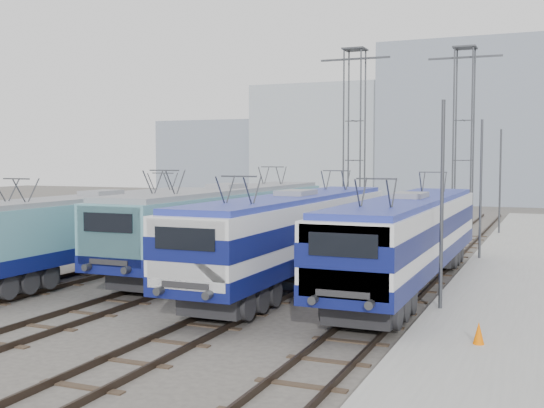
{
  "coord_description": "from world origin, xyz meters",
  "views": [
    {
      "loc": [
        11.98,
        -20.17,
        5.16
      ],
      "look_at": [
        0.6,
        7.0,
        3.16
      ],
      "focal_mm": 45.0,
      "sensor_mm": 36.0,
      "label": 1
    }
  ],
  "objects_px": {
    "mast_mid": "(481,192)",
    "locomotive_far_left": "(99,226)",
    "mast_rear": "(500,184)",
    "locomotive_center_right": "(294,229)",
    "mast_front": "(442,210)",
    "catenary_tower_west": "(354,134)",
    "safety_cone": "(479,333)",
    "locomotive_center_left": "(225,220)",
    "locomotive_far_right": "(408,233)",
    "catenary_tower_east": "(463,134)"
  },
  "relations": [
    {
      "from": "mast_mid",
      "to": "locomotive_far_left",
      "type": "bearing_deg",
      "value": -148.58
    },
    {
      "from": "mast_mid",
      "to": "mast_rear",
      "type": "relative_size",
      "value": 1.0
    },
    {
      "from": "locomotive_far_left",
      "to": "mast_mid",
      "type": "xyz_separation_m",
      "value": [
        15.35,
        9.38,
        1.35
      ]
    },
    {
      "from": "locomotive_center_right",
      "to": "mast_rear",
      "type": "bearing_deg",
      "value": 72.87
    },
    {
      "from": "locomotive_far_left",
      "to": "mast_front",
      "type": "height_order",
      "value": "mast_front"
    },
    {
      "from": "catenary_tower_west",
      "to": "mast_rear",
      "type": "xyz_separation_m",
      "value": [
        8.6,
        4.0,
        -3.14
      ]
    },
    {
      "from": "safety_cone",
      "to": "mast_mid",
      "type": "bearing_deg",
      "value": 95.73
    },
    {
      "from": "mast_mid",
      "to": "locomotive_center_left",
      "type": "bearing_deg",
      "value": -151.63
    },
    {
      "from": "safety_cone",
      "to": "mast_front",
      "type": "bearing_deg",
      "value": 112.09
    },
    {
      "from": "locomotive_far_right",
      "to": "catenary_tower_west",
      "type": "relative_size",
      "value": 1.48
    },
    {
      "from": "locomotive_center_right",
      "to": "mast_rear",
      "type": "xyz_separation_m",
      "value": [
        6.35,
        20.6,
        1.22
      ]
    },
    {
      "from": "locomotive_center_right",
      "to": "mast_front",
      "type": "bearing_deg",
      "value": -28.17
    },
    {
      "from": "locomotive_far_left",
      "to": "locomotive_center_right",
      "type": "xyz_separation_m",
      "value": [
        9.0,
        0.78,
        0.14
      ]
    },
    {
      "from": "catenary_tower_east",
      "to": "mast_mid",
      "type": "bearing_deg",
      "value": -78.14
    },
    {
      "from": "locomotive_far_right",
      "to": "catenary_tower_east",
      "type": "height_order",
      "value": "catenary_tower_east"
    },
    {
      "from": "locomotive_far_right",
      "to": "catenary_tower_west",
      "type": "bearing_deg",
      "value": 112.76
    },
    {
      "from": "catenary_tower_east",
      "to": "safety_cone",
      "type": "bearing_deg",
      "value": -81.88
    },
    {
      "from": "locomotive_far_left",
      "to": "locomotive_center_left",
      "type": "xyz_separation_m",
      "value": [
        4.5,
        3.52,
        0.14
      ]
    },
    {
      "from": "locomotive_center_left",
      "to": "locomotive_center_right",
      "type": "distance_m",
      "value": 5.27
    },
    {
      "from": "mast_mid",
      "to": "catenary_tower_west",
      "type": "bearing_deg",
      "value": 137.07
    },
    {
      "from": "catenary_tower_west",
      "to": "safety_cone",
      "type": "height_order",
      "value": "catenary_tower_west"
    },
    {
      "from": "mast_front",
      "to": "mast_rear",
      "type": "xyz_separation_m",
      "value": [
        0.0,
        24.0,
        0.0
      ]
    },
    {
      "from": "locomotive_far_left",
      "to": "mast_rear",
      "type": "relative_size",
      "value": 2.45
    },
    {
      "from": "mast_rear",
      "to": "safety_cone",
      "type": "distance_m",
      "value": 28.14
    },
    {
      "from": "mast_front",
      "to": "safety_cone",
      "type": "bearing_deg",
      "value": -67.91
    },
    {
      "from": "locomotive_far_right",
      "to": "catenary_tower_west",
      "type": "height_order",
      "value": "catenary_tower_west"
    },
    {
      "from": "locomotive_far_right",
      "to": "mast_front",
      "type": "bearing_deg",
      "value": -64.67
    },
    {
      "from": "locomotive_center_left",
      "to": "mast_rear",
      "type": "bearing_deg",
      "value": 58.72
    },
    {
      "from": "locomotive_center_right",
      "to": "locomotive_far_right",
      "type": "relative_size",
      "value": 1.01
    },
    {
      "from": "locomotive_center_right",
      "to": "catenary_tower_east",
      "type": "bearing_deg",
      "value": 77.13
    },
    {
      "from": "locomotive_center_left",
      "to": "mast_front",
      "type": "bearing_deg",
      "value": -29.5
    },
    {
      "from": "locomotive_far_left",
      "to": "locomotive_center_right",
      "type": "relative_size",
      "value": 0.96
    },
    {
      "from": "catenary_tower_east",
      "to": "safety_cone",
      "type": "xyz_separation_m",
      "value": [
        3.7,
        -25.94,
        -6.05
      ]
    },
    {
      "from": "locomotive_far_left",
      "to": "locomotive_far_right",
      "type": "xyz_separation_m",
      "value": [
        13.5,
        1.28,
        0.12
      ]
    },
    {
      "from": "locomotive_center_right",
      "to": "mast_mid",
      "type": "xyz_separation_m",
      "value": [
        6.35,
        8.6,
        1.22
      ]
    },
    {
      "from": "catenary_tower_west",
      "to": "mast_front",
      "type": "bearing_deg",
      "value": -66.73
    },
    {
      "from": "locomotive_far_left",
      "to": "catenary_tower_west",
      "type": "xyz_separation_m",
      "value": [
        6.75,
        17.38,
        4.5
      ]
    },
    {
      "from": "locomotive_far_left",
      "to": "locomotive_center_left",
      "type": "distance_m",
      "value": 5.71
    },
    {
      "from": "locomotive_far_left",
      "to": "catenary_tower_east",
      "type": "relative_size",
      "value": 1.43
    },
    {
      "from": "mast_rear",
      "to": "locomotive_far_left",
      "type": "bearing_deg",
      "value": -125.68
    },
    {
      "from": "mast_mid",
      "to": "locomotive_center_right",
      "type": "bearing_deg",
      "value": -126.44
    },
    {
      "from": "locomotive_center_left",
      "to": "catenary_tower_east",
      "type": "bearing_deg",
      "value": 61.11
    },
    {
      "from": "locomotive_center_left",
      "to": "mast_front",
      "type": "distance_m",
      "value": 12.53
    },
    {
      "from": "locomotive_center_right",
      "to": "catenary_tower_east",
      "type": "height_order",
      "value": "catenary_tower_east"
    },
    {
      "from": "locomotive_center_left",
      "to": "catenary_tower_west",
      "type": "xyz_separation_m",
      "value": [
        2.25,
        13.86,
        4.36
      ]
    },
    {
      "from": "catenary_tower_east",
      "to": "locomotive_far_right",
      "type": "bearing_deg",
      "value": -89.21
    },
    {
      "from": "locomotive_far_right",
      "to": "mast_rear",
      "type": "xyz_separation_m",
      "value": [
        1.85,
        20.09,
        1.24
      ]
    },
    {
      "from": "locomotive_center_left",
      "to": "catenary_tower_east",
      "type": "xyz_separation_m",
      "value": [
        8.75,
        15.86,
        4.36
      ]
    },
    {
      "from": "mast_front",
      "to": "mast_mid",
      "type": "height_order",
      "value": "same"
    },
    {
      "from": "locomotive_far_right",
      "to": "locomotive_far_left",
      "type": "bearing_deg",
      "value": -174.57
    }
  ]
}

